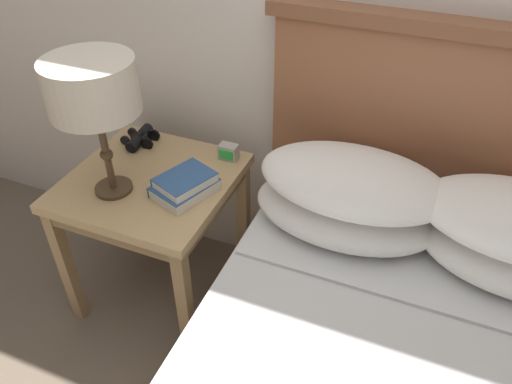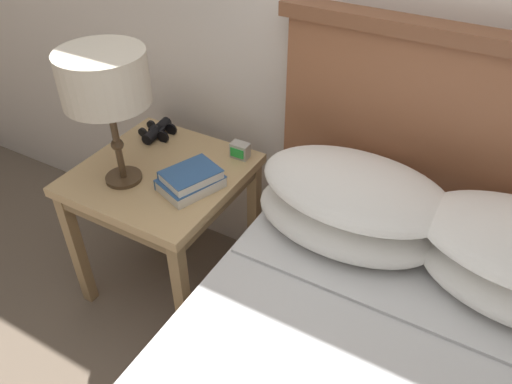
{
  "view_description": "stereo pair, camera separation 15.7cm",
  "coord_description": "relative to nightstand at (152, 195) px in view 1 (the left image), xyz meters",
  "views": [
    {
      "loc": [
        0.4,
        -0.58,
        1.66
      ],
      "look_at": [
        -0.07,
        0.57,
        0.69
      ],
      "focal_mm": 35.0,
      "sensor_mm": 36.0,
      "label": 1
    },
    {
      "loc": [
        0.54,
        -0.51,
        1.66
      ],
      "look_at": [
        -0.07,
        0.57,
        0.69
      ],
      "focal_mm": 35.0,
      "sensor_mm": 36.0,
      "label": 2
    }
  ],
  "objects": [
    {
      "name": "nightstand",
      "position": [
        0.0,
        0.0,
        0.0
      ],
      "size": [
        0.58,
        0.58,
        0.59
      ],
      "color": "tan",
      "rests_on": "ground_plane"
    },
    {
      "name": "binoculars_pair",
      "position": [
        -0.16,
        0.19,
        0.1
      ],
      "size": [
        0.15,
        0.16,
        0.05
      ],
      "color": "black",
      "rests_on": "nightstand"
    },
    {
      "name": "table_lamp",
      "position": [
        -0.08,
        -0.11,
        0.46
      ],
      "size": [
        0.28,
        0.28,
        0.48
      ],
      "color": "#4C3823",
      "rests_on": "nightstand"
    },
    {
      "name": "book_on_nightstand",
      "position": [
        0.16,
        -0.03,
        0.1
      ],
      "size": [
        0.21,
        0.25,
        0.04
      ],
      "color": "silver",
      "rests_on": "nightstand"
    },
    {
      "name": "alarm_clock",
      "position": [
        0.21,
        0.22,
        0.11
      ],
      "size": [
        0.07,
        0.05,
        0.06
      ],
      "color": "#B7B2A8",
      "rests_on": "nightstand"
    },
    {
      "name": "book_stacked_on_top",
      "position": [
        0.17,
        -0.03,
        0.14
      ],
      "size": [
        0.2,
        0.22,
        0.03
      ],
      "color": "silver",
      "rests_on": "book_on_nightstand"
    }
  ]
}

